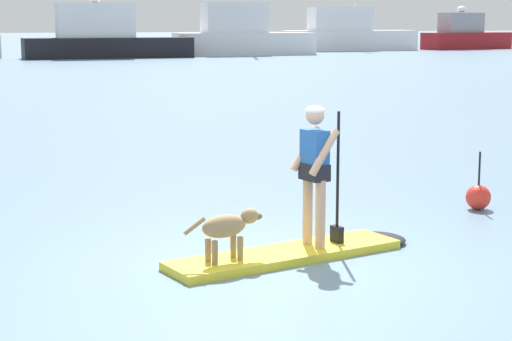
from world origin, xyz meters
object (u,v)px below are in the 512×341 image
(moored_boat_far_starboard, at_px, (241,35))
(moored_boat_starboard, at_px, (346,34))
(dog, at_px, (228,227))
(marker_buoy, at_px, (478,197))
(paddleboard, at_px, (301,252))
(moored_boat_port, at_px, (465,35))
(moored_boat_far_port, at_px, (104,38))
(person_paddler, at_px, (316,166))

(moored_boat_far_starboard, bearing_deg, moored_boat_starboard, 28.77)
(dog, xyz_separation_m, marker_buoy, (4.50, 1.73, -0.29))
(paddleboard, xyz_separation_m, moored_boat_port, (45.40, 65.62, 1.28))
(moored_boat_starboard, bearing_deg, moored_boat_far_starboard, -151.23)
(moored_boat_far_port, height_order, moored_boat_starboard, moored_boat_starboard)
(paddleboard, xyz_separation_m, moored_boat_starboard, (32.64, 65.96, 1.45))
(moored_boat_starboard, relative_size, marker_buoy, 14.63)
(dog, xyz_separation_m, moored_boat_starboard, (33.62, 66.17, 1.02))
(person_paddler, distance_m, dog, 1.35)
(moored_boat_starboard, distance_m, moored_boat_port, 12.77)
(dog, height_order, marker_buoy, marker_buoy)
(person_paddler, xyz_separation_m, moored_boat_far_starboard, (19.57, 58.85, 0.51))
(paddleboard, bearing_deg, moored_boat_far_starboard, 71.45)
(dog, relative_size, moored_boat_port, 0.10)
(paddleboard, xyz_separation_m, moored_boat_far_starboard, (19.77, 58.90, 1.54))
(moored_boat_port, bearing_deg, dog, -125.17)
(dog, distance_m, moored_boat_starboard, 74.23)
(moored_boat_far_port, xyz_separation_m, marker_buoy, (-4.67, -55.31, -1.31))
(dog, xyz_separation_m, moored_boat_port, (46.39, 65.83, 0.85))
(paddleboard, distance_m, dog, 1.10)
(moored_boat_far_port, relative_size, moored_boat_far_starboard, 1.03)
(moored_boat_starboard, bearing_deg, paddleboard, -116.33)
(person_paddler, relative_size, moored_boat_port, 0.17)
(person_paddler, bearing_deg, moored_boat_far_port, 82.00)
(moored_boat_far_port, xyz_separation_m, moored_boat_starboard, (24.46, 9.13, 0.00))
(paddleboard, height_order, moored_boat_far_starboard, moored_boat_far_starboard)
(paddleboard, distance_m, marker_buoy, 3.83)
(moored_boat_far_port, bearing_deg, paddleboard, -98.19)
(moored_boat_far_port, height_order, moored_boat_far_starboard, moored_boat_far_starboard)
(moored_boat_far_port, bearing_deg, moored_boat_starboard, 20.47)
(person_paddler, xyz_separation_m, dog, (-1.18, -0.25, -0.60))
(moored_boat_port, bearing_deg, person_paddler, -124.58)
(moored_boat_starboard, relative_size, moored_boat_port, 1.28)
(moored_boat_far_starboard, distance_m, moored_boat_starboard, 14.68)
(dog, height_order, moored_boat_port, moored_boat_port)
(person_paddler, bearing_deg, moored_boat_far_starboard, 71.61)
(dog, bearing_deg, moored_boat_starboard, 63.07)
(moored_boat_far_starboard, bearing_deg, moored_boat_port, 14.70)
(person_paddler, bearing_deg, marker_buoy, 24.07)
(dog, relative_size, moored_boat_far_port, 0.08)
(person_paddler, distance_m, moored_boat_port, 79.65)
(person_paddler, bearing_deg, moored_boat_starboard, 63.80)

